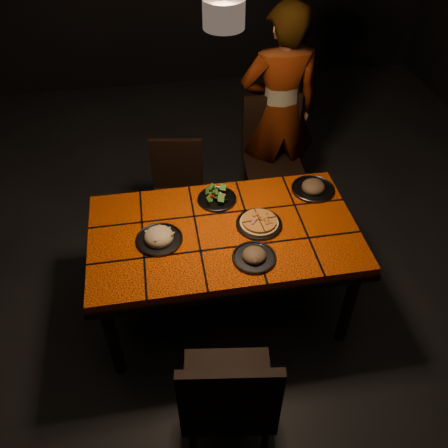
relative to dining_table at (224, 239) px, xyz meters
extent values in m
cube|color=black|center=(0.00, 0.00, -0.69)|extent=(6.00, 7.00, 0.04)
cube|color=#EE4B07|center=(0.00, 0.00, 0.05)|extent=(1.60, 0.90, 0.05)
cube|color=black|center=(0.00, 0.00, 0.01)|extent=(1.62, 0.92, 0.04)
cylinder|color=black|center=(-0.72, -0.37, -0.34)|extent=(0.07, 0.07, 0.66)
cylinder|color=black|center=(0.72, -0.37, -0.34)|extent=(0.07, 0.07, 0.66)
cylinder|color=black|center=(-0.72, 0.37, -0.34)|extent=(0.07, 0.07, 0.66)
cylinder|color=black|center=(0.72, 0.37, -0.34)|extent=(0.07, 0.07, 0.66)
cube|color=black|center=(-0.13, -0.87, -0.19)|extent=(0.51, 0.51, 0.04)
cube|color=black|center=(-0.15, -1.07, 0.07)|extent=(0.45, 0.11, 0.49)
cylinder|color=black|center=(0.08, -0.71, -0.44)|extent=(0.04, 0.04, 0.46)
cylinder|color=black|center=(-0.28, -0.66, -0.44)|extent=(0.04, 0.04, 0.46)
cylinder|color=black|center=(0.03, -1.07, -0.44)|extent=(0.04, 0.04, 0.46)
cylinder|color=black|center=(-0.33, -1.02, -0.44)|extent=(0.04, 0.04, 0.46)
cube|color=black|center=(-0.23, 0.70, -0.26)|extent=(0.44, 0.44, 0.04)
cube|color=black|center=(-0.21, 0.87, -0.03)|extent=(0.38, 0.09, 0.42)
cylinder|color=black|center=(-0.41, 0.57, -0.47)|extent=(0.03, 0.03, 0.39)
cylinder|color=black|center=(-0.10, 0.53, -0.47)|extent=(0.03, 0.03, 0.39)
cylinder|color=black|center=(-0.36, 0.88, -0.47)|extent=(0.03, 0.03, 0.39)
cylinder|color=black|center=(-0.06, 0.83, -0.47)|extent=(0.03, 0.03, 0.39)
cube|color=black|center=(0.55, 0.92, -0.19)|extent=(0.48, 0.48, 0.04)
cube|color=black|center=(0.57, 1.12, 0.08)|extent=(0.45, 0.07, 0.49)
cylinder|color=black|center=(0.36, 0.75, -0.44)|extent=(0.04, 0.04, 0.46)
cylinder|color=black|center=(0.72, 0.73, -0.44)|extent=(0.04, 0.04, 0.46)
cylinder|color=black|center=(0.38, 1.11, -0.44)|extent=(0.04, 0.04, 0.46)
cylinder|color=black|center=(0.75, 1.09, -0.44)|extent=(0.04, 0.04, 0.46)
imported|color=brown|center=(0.63, 1.14, 0.17)|extent=(0.62, 0.41, 1.69)
cylinder|color=black|center=(0.00, 0.00, 1.33)|extent=(0.18, 0.18, 0.12)
cylinder|color=#3B3B40|center=(0.22, 0.01, 0.08)|extent=(0.28, 0.28, 0.01)
torus|color=#3B3B40|center=(0.22, 0.01, 0.09)|extent=(0.28, 0.28, 0.01)
cylinder|color=tan|center=(0.22, 0.01, 0.10)|extent=(0.25, 0.25, 0.01)
cylinder|color=orange|center=(0.22, 0.01, 0.11)|extent=(0.22, 0.22, 0.02)
cylinder|color=#3B3B40|center=(-0.39, -0.03, 0.08)|extent=(0.27, 0.27, 0.01)
torus|color=#3B3B40|center=(-0.39, -0.03, 0.09)|extent=(0.27, 0.27, 0.01)
ellipsoid|color=beige|center=(-0.39, -0.03, 0.11)|extent=(0.16, 0.16, 0.09)
cylinder|color=#3B3B40|center=(0.00, 0.28, 0.08)|extent=(0.25, 0.25, 0.01)
torus|color=#3B3B40|center=(0.00, 0.28, 0.09)|extent=(0.25, 0.25, 0.01)
cylinder|color=#3B3B40|center=(0.13, -0.26, 0.08)|extent=(0.25, 0.25, 0.01)
torus|color=#3B3B40|center=(0.13, -0.26, 0.09)|extent=(0.25, 0.25, 0.01)
ellipsoid|color=brown|center=(0.13, -0.26, 0.11)|extent=(0.15, 0.15, 0.08)
cylinder|color=#3B3B40|center=(0.64, 0.28, 0.08)|extent=(0.28, 0.28, 0.01)
torus|color=#3B3B40|center=(0.64, 0.28, 0.09)|extent=(0.28, 0.28, 0.01)
ellipsoid|color=brown|center=(0.64, 0.28, 0.11)|extent=(0.17, 0.17, 0.09)
camera|label=1|loc=(-0.34, -2.02, 2.03)|focal=38.00mm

